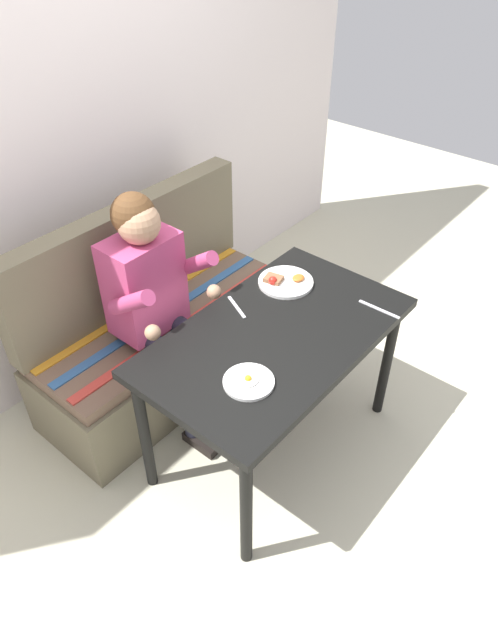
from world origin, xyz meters
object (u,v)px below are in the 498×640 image
at_px(fork, 237,307).
at_px(plate_breakfast, 285,282).
at_px(table, 276,347).
at_px(plate_eggs, 249,381).
at_px(person, 155,293).
at_px(knife, 379,309).
at_px(couch, 161,330).

bearing_deg(fork, plate_breakfast, 14.13).
distance_m(table, plate_eggs, 0.33).
height_order(person, knife, person).
relative_size(table, knife, 6.00).
height_order(person, fork, person).
relative_size(person, fork, 7.13).
xyz_separation_m(person, plate_eggs, (-0.16, -0.69, -0.00)).
xyz_separation_m(couch, knife, (0.42, -1.02, 0.40)).
xyz_separation_m(table, plate_breakfast, (0.31, 0.19, 0.09)).
bearing_deg(table, knife, -31.24).
relative_size(couch, fork, 8.47).
distance_m(plate_breakfast, fork, 0.29).
distance_m(plate_eggs, knife, 0.74).
bearing_deg(plate_eggs, person, 77.22).
relative_size(table, fork, 7.06).
relative_size(couch, plate_breakfast, 5.54).
height_order(person, plate_breakfast, person).
height_order(couch, knife, couch).
xyz_separation_m(table, person, (-0.15, 0.59, 0.09)).
relative_size(person, knife, 6.06).
bearing_deg(couch, plate_eggs, -109.25).
distance_m(fork, knife, 0.63).
xyz_separation_m(table, couch, (0.00, 0.76, -0.32)).
xyz_separation_m(table, fork, (0.02, 0.24, 0.08)).
bearing_deg(person, table, -76.11).
height_order(table, person, person).
bearing_deg(knife, person, 122.66).
relative_size(person, plate_breakfast, 4.67).
height_order(plate_breakfast, fork, plate_breakfast).
distance_m(table, person, 0.61).
distance_m(plate_eggs, fork, 0.47).
bearing_deg(person, plate_breakfast, -41.50).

